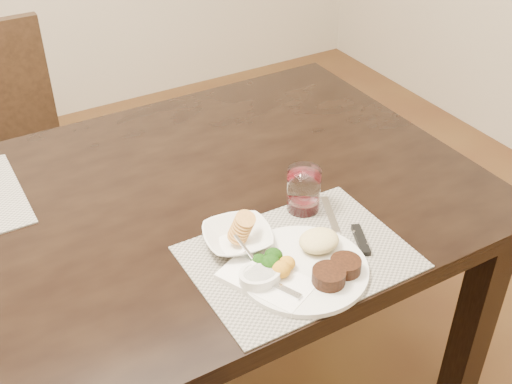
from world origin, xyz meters
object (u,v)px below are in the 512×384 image
steak_knife (353,233)px  cracker_bowl (238,237)px  dinner_plate (309,264)px  wine_glass_near (304,192)px  chair_far (6,143)px

steak_knife → cracker_bowl: bearing=-179.9°
cracker_bowl → dinner_plate: bearing=-58.8°
steak_knife → wine_glass_near: 0.15m
dinner_plate → cracker_bowl: cracker_bowl is taller
chair_far → wine_glass_near: chair_far is taller
steak_knife → wine_glass_near: wine_glass_near is taller
steak_knife → cracker_bowl: 0.26m
dinner_plate → wine_glass_near: bearing=66.7°
chair_far → steak_knife: (0.53, -1.26, 0.26)m
dinner_plate → steak_knife: 0.16m
wine_glass_near → chair_far: bearing=113.8°
dinner_plate → wine_glass_near: 0.22m
steak_knife → wine_glass_near: bearing=129.5°
cracker_bowl → wine_glass_near: bearing=11.1°
dinner_plate → wine_glass_near: wine_glass_near is taller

